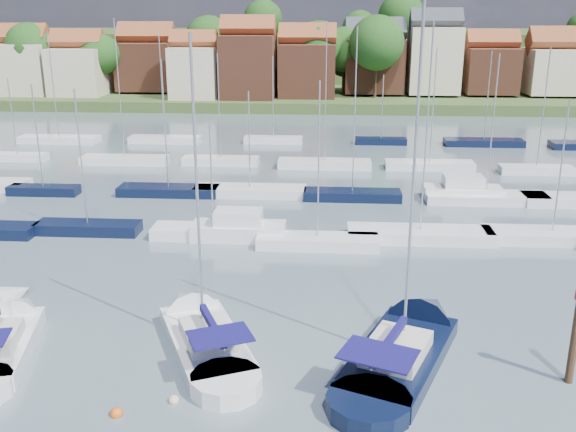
{
  "coord_description": "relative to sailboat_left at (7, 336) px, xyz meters",
  "views": [
    {
      "loc": [
        1.48,
        -25.08,
        16.2
      ],
      "look_at": [
        -1.19,
        14.0,
        3.79
      ],
      "focal_mm": 40.0,
      "sensor_mm": 36.0,
      "label": 1
    }
  ],
  "objects": [
    {
      "name": "ground",
      "position": [
        14.97,
        36.58,
        -0.36
      ],
      "size": [
        260.0,
        260.0,
        0.0
      ],
      "primitive_type": "plane",
      "color": "#3F4B56",
      "rests_on": "ground"
    },
    {
      "name": "marina_field",
      "position": [
        16.88,
        31.72,
        0.08
      ],
      "size": [
        79.62,
        41.41,
        15.93
      ],
      "color": "silver",
      "rests_on": "ground"
    },
    {
      "name": "far_shore_town",
      "position": [
        17.2,
        129.24,
        4.25
      ],
      "size": [
        212.46,
        90.0,
        22.27
      ],
      "color": "#3A4D26",
      "rests_on": "ground"
    },
    {
      "name": "buoy_c",
      "position": [
        9.83,
        -4.72,
        -0.36
      ],
      "size": [
        0.46,
        0.46,
        0.46
      ],
      "primitive_type": "sphere",
      "color": "beige",
      "rests_on": "ground"
    },
    {
      "name": "buoy_b",
      "position": [
        7.65,
        -5.83,
        -0.36
      ],
      "size": [
        0.55,
        0.55,
        0.55
      ],
      "primitive_type": "sphere",
      "color": "#D85914",
      "rests_on": "ground"
    },
    {
      "name": "timber_piling",
      "position": [
        27.57,
        -1.89,
        1.06
      ],
      "size": [
        0.4,
        0.4,
        6.86
      ],
      "color": "#4C331E",
      "rests_on": "ground"
    },
    {
      "name": "sailboat_navy",
      "position": [
        20.69,
        0.97,
        -0.01
      ],
      "size": [
        8.7,
        14.32,
        19.21
      ],
      "rotation": [
        0.0,
        0.0,
        1.18
      ],
      "color": "black",
      "rests_on": "ground"
    },
    {
      "name": "sailboat_centre",
      "position": [
        9.73,
        1.3,
        -0.01
      ],
      "size": [
        8.06,
        12.64,
        16.79
      ],
      "rotation": [
        0.0,
        0.0,
        1.99
      ],
      "color": "silver",
      "rests_on": "ground"
    },
    {
      "name": "sailboat_left",
      "position": [
        0.0,
        0.0,
        0.0
      ],
      "size": [
        5.44,
        11.62,
        15.29
      ],
      "rotation": [
        0.0,
        0.0,
        1.8
      ],
      "color": "silver",
      "rests_on": "ground"
    },
    {
      "name": "buoy_e",
      "position": [
        20.24,
        2.93,
        -0.36
      ],
      "size": [
        0.55,
        0.55,
        0.55
      ],
      "primitive_type": "sphere",
      "color": "#D85914",
      "rests_on": "ground"
    },
    {
      "name": "buoy_d",
      "position": [
        17.15,
        -5.92,
        -0.36
      ],
      "size": [
        0.43,
        0.43,
        0.43
      ],
      "primitive_type": "sphere",
      "color": "beige",
      "rests_on": "ground"
    }
  ]
}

